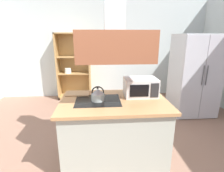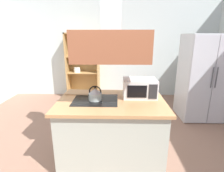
{
  "view_description": "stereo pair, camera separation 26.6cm",
  "coord_description": "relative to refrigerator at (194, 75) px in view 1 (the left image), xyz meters",
  "views": [
    {
      "loc": [
        -0.13,
        -2.14,
        1.74
      ],
      "look_at": [
        0.07,
        0.41,
        1.0
      ],
      "focal_mm": 27.92,
      "sensor_mm": 36.0,
      "label": 1
    },
    {
      "loc": [
        0.14,
        -2.15,
        1.74
      ],
      "look_at": [
        0.07,
        0.41,
        1.0
      ],
      "focal_mm": 27.92,
      "sensor_mm": 36.0,
      "label": 2
    }
  ],
  "objects": [
    {
      "name": "refrigerator",
      "position": [
        0.0,
        0.0,
        0.0
      ],
      "size": [
        0.9,
        0.77,
        1.78
      ],
      "color": "#AFB2B7",
      "rests_on": "ground"
    },
    {
      "name": "microwave",
      "position": [
        -1.52,
        -1.27,
        0.14
      ],
      "size": [
        0.46,
        0.35,
        0.26
      ],
      "color": "silver",
      "rests_on": "kitchen_island"
    },
    {
      "name": "cutting_board",
      "position": [
        -2.43,
        -1.12,
        0.02
      ],
      "size": [
        0.35,
        0.26,
        0.02
      ],
      "primitive_type": "cube",
      "rotation": [
        0.0,
        0.0,
        -0.05
      ],
      "color": "tan",
      "rests_on": "kitchen_island"
    },
    {
      "name": "dish_cabinet",
      "position": [
        -2.81,
        1.29,
        -0.08
      ],
      "size": [
        0.91,
        0.4,
        1.82
      ],
      "color": "tan",
      "rests_on": "ground"
    },
    {
      "name": "wall_back",
      "position": [
        -1.99,
        1.51,
        0.46
      ],
      "size": [
        6.0,
        0.12,
        2.7
      ],
      "primitive_type": "cube",
      "color": "silver",
      "rests_on": "ground"
    },
    {
      "name": "kettle",
      "position": [
        -2.13,
        -1.43,
        0.09
      ],
      "size": [
        0.18,
        0.18,
        0.2
      ],
      "color": "#B5C0BA",
      "rests_on": "kitchen_island"
    },
    {
      "name": "ground_plane",
      "position": [
        -1.99,
        -1.49,
        -0.89
      ],
      "size": [
        7.8,
        7.8,
        0.0
      ],
      "primitive_type": "plane",
      "color": "#8B6553"
    },
    {
      "name": "kitchen_island",
      "position": [
        -1.92,
        -1.43,
        -0.44
      ],
      "size": [
        1.45,
        0.95,
        0.9
      ],
      "color": "#AEB5A7",
      "rests_on": "ground"
    },
    {
      "name": "range_hood",
      "position": [
        -1.92,
        -1.43,
        0.85
      ],
      "size": [
        0.9,
        0.7,
        1.26
      ],
      "color": "brown"
    }
  ]
}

